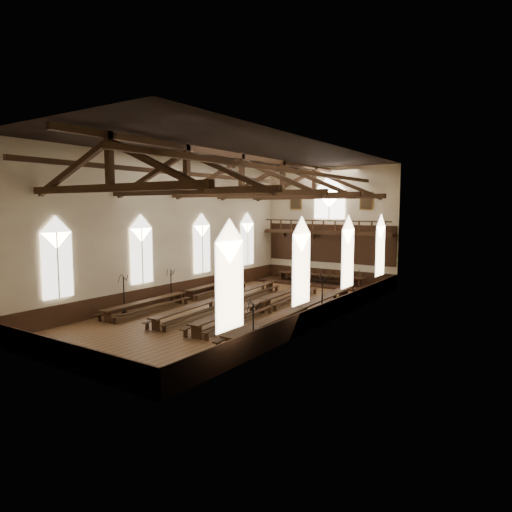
{
  "coord_description": "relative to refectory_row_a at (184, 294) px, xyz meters",
  "views": [
    {
      "loc": [
        16.87,
        -23.35,
        6.5
      ],
      "look_at": [
        0.07,
        1.5,
        3.35
      ],
      "focal_mm": 32.0,
      "sensor_mm": 36.0,
      "label": 1
    }
  ],
  "objects": [
    {
      "name": "ground",
      "position": [
        4.84,
        0.2,
        -0.54
      ],
      "size": [
        26.0,
        26.0,
        0.0
      ],
      "primitive_type": "plane",
      "color": "brown",
      "rests_on": "ground"
    },
    {
      "name": "room_walls",
      "position": [
        4.84,
        0.2,
        5.92
      ],
      "size": [
        26.0,
        26.0,
        26.0
      ],
      "color": "beige",
      "rests_on": "ground"
    },
    {
      "name": "wainscot_band",
      "position": [
        4.84,
        0.2,
        0.06
      ],
      "size": [
        12.0,
        26.0,
        1.2
      ],
      "color": "#311A0E",
      "rests_on": "ground"
    },
    {
      "name": "side_windows",
      "position": [
        4.84,
        0.2,
        3.2
      ],
      "size": [
        11.85,
        19.8,
        4.5
      ],
      "color": "white",
      "rests_on": "room_walls"
    },
    {
      "name": "end_window",
      "position": [
        4.84,
        13.1,
        6.69
      ],
      "size": [
        2.8,
        0.12,
        3.8
      ],
      "color": "white",
      "rests_on": "room_walls"
    },
    {
      "name": "minstrels_gallery",
      "position": [
        4.84,
        12.86,
        3.37
      ],
      "size": [
        11.8,
        1.24,
        3.7
      ],
      "color": "#362111",
      "rests_on": "room_walls"
    },
    {
      "name": "portraits",
      "position": [
        4.84,
        13.1,
        6.56
      ],
      "size": [
        7.75,
        0.09,
        1.45
      ],
      "color": "brown",
      "rests_on": "room_walls"
    },
    {
      "name": "roof_trusses",
      "position": [
        4.84,
        0.2,
        7.68
      ],
      "size": [
        11.7,
        25.7,
        2.8
      ],
      "color": "#362111",
      "rests_on": "room_walls"
    },
    {
      "name": "refectory_row_a",
      "position": [
        0.0,
        0.0,
        0.0
      ],
      "size": [
        1.88,
        14.33,
        0.73
      ],
      "color": "#362111",
      "rests_on": "ground"
    },
    {
      "name": "refectory_row_b",
      "position": [
        3.29,
        0.25,
        -0.01
      ],
      "size": [
        2.12,
        14.21,
        0.72
      ],
      "color": "#362111",
      "rests_on": "ground"
    },
    {
      "name": "refectory_row_c",
      "position": [
        6.2,
        0.58,
        0.04
      ],
      "size": [
        2.18,
        14.81,
        0.78
      ],
      "color": "#362111",
      "rests_on": "ground"
    },
    {
      "name": "refectory_row_d",
      "position": [
        9.23,
        -0.09,
        0.06
      ],
      "size": [
        2.03,
        15.08,
        0.81
      ],
      "color": "#362111",
      "rests_on": "ground"
    },
    {
      "name": "dais",
      "position": [
        4.75,
        11.6,
        -0.44
      ],
      "size": [
        11.4,
        2.78,
        0.19
      ],
      "primitive_type": "cube",
      "color": "#311A0E",
      "rests_on": "ground"
    },
    {
      "name": "high_table",
      "position": [
        4.75,
        11.6,
        0.26
      ],
      "size": [
        7.75,
        1.16,
        0.72
      ],
      "color": "#362111",
      "rests_on": "dais"
    },
    {
      "name": "high_chairs",
      "position": [
        4.75,
        12.36,
        0.24
      ],
      "size": [
        6.83,
        0.54,
        1.09
      ],
      "color": "#362111",
      "rests_on": "dais"
    },
    {
      "name": "candelabrum_left_near",
      "position": [
        -0.71,
        -4.65,
        0.2
      ],
      "size": [
        0.71,
        0.73,
        2.43
      ],
      "color": "black",
      "rests_on": "ground"
    },
    {
      "name": "candelabrum_left_mid",
      "position": [
        -0.71,
        -0.53,
        0.17
      ],
      "size": [
        0.65,
        0.71,
        2.31
      ],
      "color": "black",
      "rests_on": "ground"
    },
    {
      "name": "candelabrum_left_far",
      "position": [
        -0.71,
        7.22,
        0.28
      ],
      "size": [
        0.75,
        0.83,
        2.7
      ],
      "color": "black",
      "rests_on": "ground"
    },
    {
      "name": "candelabrum_right_near",
      "position": [
        10.39,
        -6.62,
        0.19
      ],
      "size": [
        0.7,
        0.72,
        2.4
      ],
      "color": "black",
      "rests_on": "ground"
    },
    {
      "name": "candelabrum_right_mid",
      "position": [
        10.39,
        0.41,
        0.3
      ],
      "size": [
        0.75,
        0.84,
        2.74
      ],
      "color": "black",
      "rests_on": "ground"
    },
    {
      "name": "candelabrum_right_far",
      "position": [
        10.39,
        5.1,
        0.23
      ],
      "size": [
        0.75,
        0.74,
        2.51
      ],
      "color": "black",
      "rests_on": "ground"
    }
  ]
}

